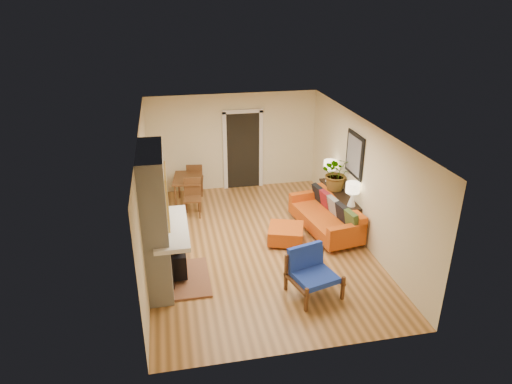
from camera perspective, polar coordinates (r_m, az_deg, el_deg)
room_shell at (r=11.81m, az=0.54°, el=5.30°), size 6.50×6.50×6.50m
fireplace at (r=8.23m, az=-12.13°, el=-3.82°), size 1.09×1.68×2.60m
sofa at (r=10.39m, az=8.99°, el=-3.01°), size 1.18×2.14×0.80m
ottoman at (r=9.86m, az=3.76°, el=-5.20°), size 0.92×0.92×0.37m
blue_chair at (r=8.27m, az=6.90°, el=-9.59°), size 0.98×0.97×0.84m
dining_table at (r=11.52m, az=-8.17°, el=1.14°), size 0.86×1.73×0.91m
console_table at (r=10.76m, az=10.30°, el=-0.80°), size 0.34×1.85×0.72m
lamp_near at (r=9.96m, az=11.97°, el=0.07°), size 0.30×0.30×0.54m
lamp_far at (r=11.18m, az=9.19°, el=2.94°), size 0.30×0.30×0.54m
houseplant at (r=10.71m, az=10.10°, el=2.36°), size 0.81×0.73×0.83m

